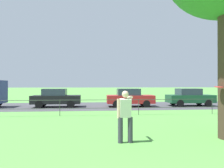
{
  "coord_description": "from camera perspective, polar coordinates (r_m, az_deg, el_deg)",
  "views": [
    {
      "loc": [
        -0.48,
        -0.91,
        1.86
      ],
      "look_at": [
        0.45,
        8.82,
        1.9
      ],
      "focal_mm": 33.69,
      "sensor_mm": 36.0,
      "label": 1
    }
  ],
  "objects": [
    {
      "name": "person_thrower",
      "position": [
        6.85,
        3.61,
        -8.28
      ],
      "size": [
        0.52,
        0.77,
        1.67
      ],
      "color": "#383842",
      "rests_on": "ground"
    },
    {
      "name": "park_fence",
      "position": [
        12.84,
        -3.3,
        -5.56
      ],
      "size": [
        33.58,
        0.04,
        1.0
      ],
      "color": "#333833",
      "rests_on": "ground"
    },
    {
      "name": "car_red_left",
      "position": [
        18.13,
        4.81,
        -3.68
      ],
      "size": [
        4.05,
        1.9,
        1.54
      ],
      "color": "red",
      "rests_on": "ground"
    },
    {
      "name": "car_dark_green_far_left",
      "position": [
        19.94,
        20.3,
        -3.35
      ],
      "size": [
        4.02,
        1.85,
        1.54
      ],
      "color": "#194C2D",
      "rests_on": "ground"
    },
    {
      "name": "street_strip",
      "position": [
        18.86,
        -3.98,
        -5.9
      ],
      "size": [
        80.0,
        7.41,
        0.01
      ],
      "primitive_type": "cube",
      "color": "#424247",
      "rests_on": "ground"
    },
    {
      "name": "car_black_right",
      "position": [
        18.3,
        -14.94,
        -3.64
      ],
      "size": [
        4.02,
        1.86,
        1.54
      ],
      "color": "black",
      "rests_on": "ground"
    },
    {
      "name": "frisbee",
      "position": [
        7.89,
        27.03,
        -0.73
      ],
      "size": [
        0.35,
        0.35,
        0.05
      ],
      "color": "red"
    }
  ]
}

